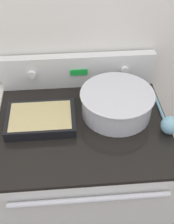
# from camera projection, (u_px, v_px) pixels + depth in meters

# --- Properties ---
(kitchen_wall) EXTENTS (8.00, 0.05, 2.50)m
(kitchen_wall) POSITION_uv_depth(u_px,v_px,m) (77.00, 28.00, 1.54)
(kitchen_wall) COLOR silver
(kitchen_wall) RESTS_ON ground_plane
(stove_range) EXTENTS (0.80, 0.71, 0.95)m
(stove_range) POSITION_uv_depth(u_px,v_px,m) (84.00, 184.00, 1.77)
(stove_range) COLOR silver
(stove_range) RESTS_ON ground_plane
(control_panel) EXTENTS (0.80, 0.07, 0.18)m
(control_panel) POSITION_uv_depth(u_px,v_px,m) (78.00, 70.00, 1.63)
(control_panel) COLOR silver
(control_panel) RESTS_ON stove_range
(mixing_bowl) EXTENTS (0.35, 0.35, 0.12)m
(mixing_bowl) POSITION_uv_depth(u_px,v_px,m) (117.00, 102.00, 1.47)
(mixing_bowl) COLOR silver
(mixing_bowl) RESTS_ON stove_range
(casserole_dish) EXTENTS (0.32, 0.23, 0.05)m
(casserole_dish) POSITION_uv_depth(u_px,v_px,m) (41.00, 119.00, 1.45)
(casserole_dish) COLOR black
(casserole_dish) RESTS_ON stove_range
(ladle) EXTENTS (0.08, 0.30, 0.08)m
(ladle) POSITION_uv_depth(u_px,v_px,m) (169.00, 124.00, 1.40)
(ladle) COLOR #7AB2C6
(ladle) RESTS_ON stove_range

